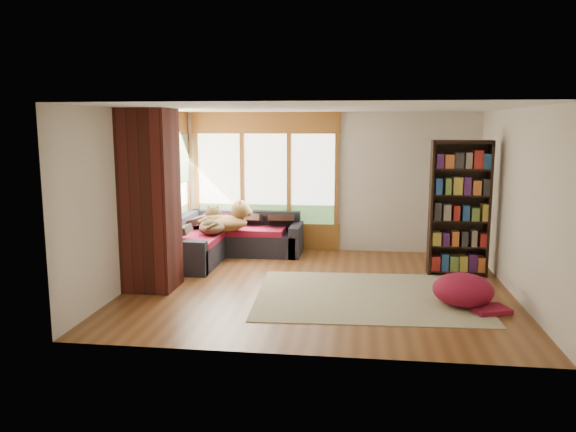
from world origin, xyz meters
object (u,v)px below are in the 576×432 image
(brick_chimney, at_px, (150,200))
(pouf, at_px, (463,289))
(area_rug, at_px, (368,296))
(dog_tan, at_px, (228,216))
(dog_brindle, at_px, (212,220))
(bookshelf, at_px, (459,208))
(sectional_sofa, at_px, (218,240))

(brick_chimney, relative_size, pouf, 3.29)
(area_rug, relative_size, dog_tan, 3.18)
(dog_brindle, bearing_deg, bookshelf, -103.92)
(sectional_sofa, height_order, pouf, sectional_sofa)
(pouf, bearing_deg, bookshelf, 83.72)
(pouf, xyz_separation_m, dog_brindle, (-3.91, 1.91, 0.51))
(pouf, bearing_deg, dog_brindle, 153.89)
(area_rug, xyz_separation_m, bookshelf, (1.41, 1.34, 1.06))
(brick_chimney, xyz_separation_m, dog_brindle, (0.46, 1.66, -0.56))
(area_rug, relative_size, bookshelf, 1.45)
(dog_brindle, bearing_deg, sectional_sofa, -7.23)
(brick_chimney, relative_size, area_rug, 0.84)
(dog_brindle, bearing_deg, pouf, -125.42)
(brick_chimney, xyz_separation_m, dog_tan, (0.68, 1.88, -0.52))
(bookshelf, xyz_separation_m, pouf, (-0.17, -1.59, -0.84))
(bookshelf, height_order, dog_tan, bookshelf)
(bookshelf, xyz_separation_m, dog_tan, (-3.86, 0.56, -0.29))
(pouf, height_order, dog_tan, dog_tan)
(sectional_sofa, xyz_separation_m, dog_brindle, (0.01, -0.39, 0.43))
(dog_brindle, bearing_deg, brick_chimney, 155.17)
(brick_chimney, bearing_deg, dog_brindle, 74.47)
(brick_chimney, bearing_deg, bookshelf, 16.30)
(brick_chimney, distance_m, pouf, 4.50)
(dog_tan, bearing_deg, pouf, -52.01)
(brick_chimney, relative_size, dog_brindle, 3.32)
(pouf, xyz_separation_m, dog_tan, (-3.68, 2.14, 0.55))
(area_rug, xyz_separation_m, dog_tan, (-2.44, 1.90, 0.77))
(sectional_sofa, relative_size, pouf, 2.78)
(pouf, distance_m, dog_tan, 4.29)
(brick_chimney, height_order, pouf, brick_chimney)
(brick_chimney, xyz_separation_m, pouf, (4.37, -0.26, -1.08))
(pouf, bearing_deg, dog_tan, 149.82)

